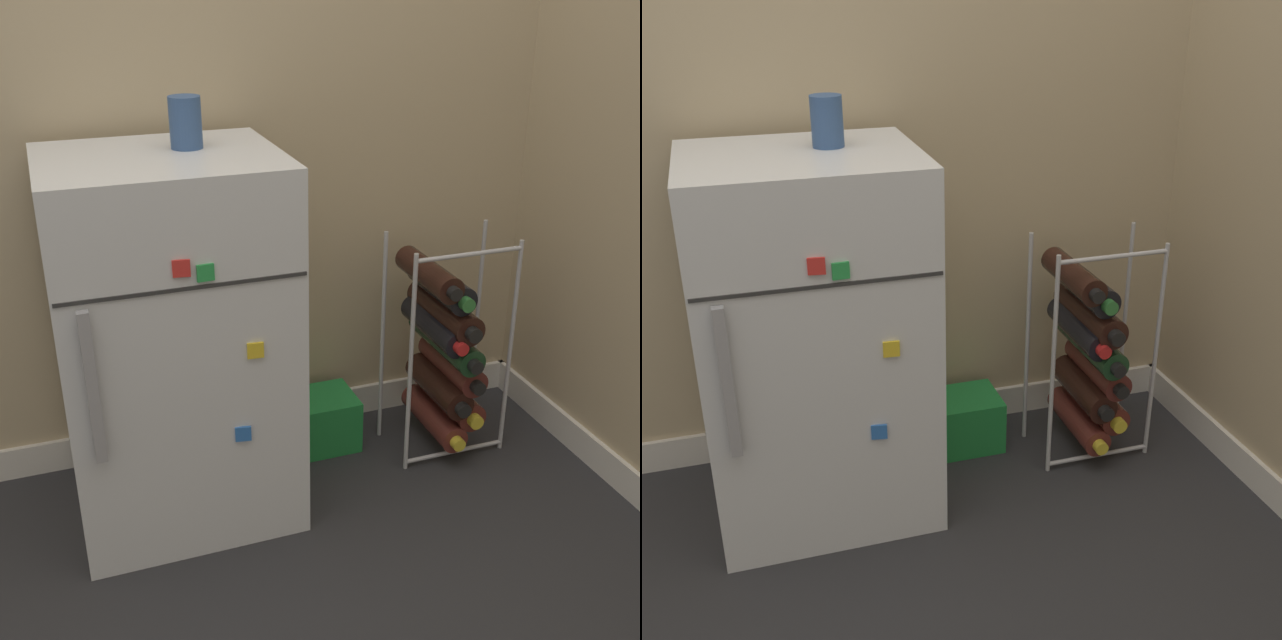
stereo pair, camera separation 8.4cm
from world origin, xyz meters
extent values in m
plane|color=#28282B|center=(0.00, 0.00, 0.00)|extent=(14.00, 14.00, 0.00)
cube|color=silver|center=(0.00, 0.56, 0.04)|extent=(6.87, 0.01, 0.09)
cube|color=silver|center=(-0.16, 0.30, 0.45)|extent=(0.53, 0.44, 0.91)
cube|color=#2D2D2D|center=(-0.16, 0.08, 0.68)|extent=(0.52, 0.00, 0.01)
cube|color=#9E9EA3|center=(-0.37, 0.06, 0.50)|extent=(0.02, 0.02, 0.34)
cube|color=green|center=(-0.12, 0.08, 0.71)|extent=(0.04, 0.01, 0.04)
cube|color=red|center=(-0.17, 0.08, 0.73)|extent=(0.04, 0.01, 0.04)
cube|color=blue|center=(-0.06, 0.08, 0.32)|extent=(0.04, 0.01, 0.04)
cube|color=yellow|center=(-0.02, 0.08, 0.52)|extent=(0.04, 0.01, 0.04)
cylinder|color=#B2B2B7|center=(0.44, 0.24, 0.31)|extent=(0.01, 0.01, 0.63)
cylinder|color=#B2B2B7|center=(0.74, 0.24, 0.31)|extent=(0.01, 0.01, 0.63)
cylinder|color=#B2B2B7|center=(0.44, 0.42, 0.31)|extent=(0.01, 0.01, 0.63)
cylinder|color=#B2B2B7|center=(0.74, 0.42, 0.31)|extent=(0.01, 0.01, 0.63)
cylinder|color=#B2B2B7|center=(0.59, 0.24, 0.02)|extent=(0.30, 0.01, 0.01)
cylinder|color=#B2B2B7|center=(0.59, 0.24, 0.61)|extent=(0.30, 0.01, 0.01)
cylinder|color=#56231E|center=(0.56, 0.33, 0.09)|extent=(0.08, 0.27, 0.08)
cylinder|color=gold|center=(0.56, 0.18, 0.09)|extent=(0.04, 0.02, 0.04)
cylinder|color=#56231E|center=(0.62, 0.33, 0.14)|extent=(0.08, 0.25, 0.08)
cylinder|color=gold|center=(0.62, 0.19, 0.14)|extent=(0.04, 0.02, 0.04)
cylinder|color=black|center=(0.57, 0.33, 0.19)|extent=(0.08, 0.26, 0.08)
cylinder|color=black|center=(0.57, 0.19, 0.19)|extent=(0.04, 0.02, 0.04)
cylinder|color=#56231E|center=(0.61, 0.33, 0.25)|extent=(0.08, 0.27, 0.08)
cylinder|color=black|center=(0.61, 0.19, 0.25)|extent=(0.04, 0.02, 0.04)
cylinder|color=#19381E|center=(0.59, 0.33, 0.33)|extent=(0.08, 0.31, 0.08)
cylinder|color=black|center=(0.59, 0.16, 0.33)|extent=(0.04, 0.02, 0.04)
cylinder|color=black|center=(0.55, 0.33, 0.38)|extent=(0.07, 0.27, 0.07)
cylinder|color=red|center=(0.55, 0.18, 0.38)|extent=(0.03, 0.02, 0.03)
cylinder|color=black|center=(0.58, 0.33, 0.42)|extent=(0.08, 0.29, 0.08)
cylinder|color=black|center=(0.58, 0.17, 0.42)|extent=(0.04, 0.02, 0.04)
cylinder|color=black|center=(0.56, 0.33, 0.50)|extent=(0.08, 0.26, 0.08)
cylinder|color=#2D7033|center=(0.56, 0.19, 0.50)|extent=(0.04, 0.02, 0.04)
cylinder|color=black|center=(0.52, 0.33, 0.53)|extent=(0.07, 0.26, 0.07)
cylinder|color=black|center=(0.52, 0.19, 0.53)|extent=(0.03, 0.02, 0.03)
cube|color=#1E7F38|center=(0.24, 0.44, 0.08)|extent=(0.22, 0.16, 0.16)
cylinder|color=#335184|center=(-0.09, 0.34, 0.96)|extent=(0.07, 0.07, 0.11)
camera|label=1|loc=(-0.41, -1.42, 1.30)|focal=45.00mm
camera|label=2|loc=(-0.33, -1.45, 1.30)|focal=45.00mm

